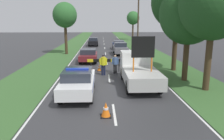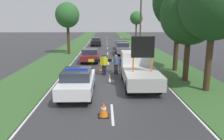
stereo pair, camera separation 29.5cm
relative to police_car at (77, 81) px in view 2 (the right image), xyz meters
The scene contains 21 objects.
ground_plane 2.33m from the police_car, 23.32° to the left, with size 160.00×160.00×0.00m, color #333335.
lane_markings 17.47m from the police_car, 83.42° to the left, with size 7.90×69.98×0.01m.
grass_verge_left 21.27m from the police_car, 101.05° to the left, with size 4.14×120.00×0.03m.
grass_verge_right 22.38m from the police_car, 68.84° to the left, with size 4.14×120.00×0.03m.
police_car is the anchor object (origin of this frame).
work_truck 4.52m from the police_car, 27.46° to the left, with size 2.20×5.43×3.43m.
road_barrier 6.26m from the police_car, 74.00° to the left, with size 3.06×0.08×1.15m.
police_officer 5.10m from the police_car, 72.04° to the left, with size 0.62×0.39×1.72m.
pedestrian_civilian 6.01m from the police_car, 64.58° to the left, with size 0.57×0.36×1.59m.
traffic_cone_near_police 6.62m from the police_car, 79.39° to the left, with size 0.39×0.39×0.54m.
traffic_cone_centre_front 3.61m from the police_car, 63.59° to the right, with size 0.51×0.51×0.69m.
queued_car_wagon_maroon 11.05m from the police_car, 89.99° to the left, with size 1.84×4.06×1.43m.
queued_car_suv_grey 17.18m from the police_car, 76.60° to the left, with size 1.74×4.63×1.61m.
queued_car_hatch_blue 22.97m from the police_car, 79.36° to the left, with size 1.82×3.99×1.38m.
queued_car_sedan_black 27.57m from the police_car, 90.04° to the left, with size 1.75×3.91×1.51m.
roadside_tree_near_left 41.20m from the police_car, 77.29° to the left, with size 3.00×3.00×6.76m.
roadside_tree_near_right 9.07m from the police_car, 20.82° to the left, with size 4.14×4.14×7.02m.
roadside_tree_mid_left 17.93m from the police_car, 100.94° to the left, with size 3.15×3.15×6.83m.
roadside_tree_mid_right 9.24m from the police_car, ahead, with size 4.02×4.02×7.41m.
roadside_tree_far_left 11.36m from the police_car, 38.66° to the left, with size 4.44×4.44×8.31m.
utility_pole 18.86m from the police_car, 69.62° to the left, with size 1.20×0.20×8.93m.
Camera 2 is at (-0.30, -13.51, 4.30)m, focal length 35.00 mm.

